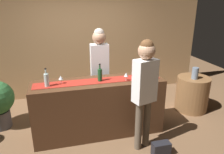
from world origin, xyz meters
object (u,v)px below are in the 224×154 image
object	(u,v)px
wine_glass_mid_counter	(61,78)
vase_on_side_table	(195,73)
wine_bottle_green	(100,75)
round_side_table	(192,94)
customer_sipping	(145,84)
handbag	(161,149)
wine_bottle_clear	(47,80)
bartender	(100,64)
wine_glass_near_customer	(126,75)
wine_bottle_amber	(141,71)

from	to	relation	value
wine_glass_mid_counter	vase_on_side_table	world-z (taller)	wine_glass_mid_counter
wine_bottle_green	round_side_table	bearing A→B (deg)	10.35
customer_sipping	handbag	size ratio (longest dim) A/B	6.31
wine_bottle_clear	handbag	distance (m)	2.07
bartender	vase_on_side_table	bearing A→B (deg)	174.46
wine_bottle_green	customer_sipping	xyz separation A→B (m)	(0.56, -0.57, -0.01)
wine_glass_near_customer	bartender	bearing A→B (deg)	114.29
wine_glass_near_customer	bartender	size ratio (longest dim) A/B	0.08
wine_bottle_amber	bartender	world-z (taller)	bartender
wine_bottle_amber	vase_on_side_table	xyz separation A→B (m)	(1.33, 0.31, -0.25)
wine_glass_near_customer	handbag	size ratio (longest dim) A/B	0.51
wine_bottle_clear	wine_glass_mid_counter	distance (m)	0.22
wine_glass_near_customer	wine_bottle_amber	bearing A→B (deg)	17.75
bartender	wine_bottle_clear	bearing A→B (deg)	35.77
wine_bottle_amber	round_side_table	world-z (taller)	wine_bottle_amber
wine_bottle_green	wine_bottle_amber	world-z (taller)	same
wine_bottle_amber	customer_sipping	bearing A→B (deg)	-105.47
wine_glass_near_customer	bartender	world-z (taller)	bartender
wine_bottle_clear	vase_on_side_table	bearing A→B (deg)	6.72
vase_on_side_table	customer_sipping	bearing A→B (deg)	-149.42
wine_glass_near_customer	vase_on_side_table	xyz separation A→B (m)	(1.62, 0.40, -0.24)
customer_sipping	round_side_table	xyz separation A→B (m)	(1.53, 0.95, -0.73)
wine_glass_mid_counter	vase_on_side_table	xyz separation A→B (m)	(2.68, 0.28, -0.24)
wine_glass_near_customer	vase_on_side_table	bearing A→B (deg)	14.01
wine_bottle_green	wine_glass_near_customer	distance (m)	0.44
wine_bottle_amber	round_side_table	xyz separation A→B (m)	(1.38, 0.38, -0.74)
handbag	bartender	bearing A→B (deg)	114.73
wine_bottle_clear	bartender	world-z (taller)	bartender
wine_glass_near_customer	wine_bottle_green	bearing A→B (deg)	167.59
wine_glass_mid_counter	round_side_table	bearing A→B (deg)	7.37
wine_bottle_amber	wine_glass_near_customer	distance (m)	0.31
wine_bottle_green	wine_glass_mid_counter	bearing A→B (deg)	177.32
wine_bottle_green	customer_sipping	bearing A→B (deg)	-45.27
wine_glass_near_customer	handbag	world-z (taller)	wine_glass_near_customer
bartender	round_side_table	world-z (taller)	bartender
vase_on_side_table	bartender	bearing A→B (deg)	171.66
wine_bottle_amber	wine_glass_near_customer	xyz separation A→B (m)	(-0.29, -0.09, -0.01)
wine_bottle_green	handbag	world-z (taller)	wine_bottle_green
wine_glass_near_customer	bartender	distance (m)	0.76
round_side_table	wine_glass_near_customer	bearing A→B (deg)	-164.09
wine_bottle_green	wine_bottle_amber	distance (m)	0.72
wine_bottle_amber	wine_glass_near_customer	bearing A→B (deg)	-162.25
wine_bottle_green	wine_glass_mid_counter	size ratio (longest dim) A/B	2.10
wine_glass_mid_counter	customer_sipping	bearing A→B (deg)	-26.52
round_side_table	wine_glass_mid_counter	bearing A→B (deg)	-172.63
wine_bottle_green	bartender	distance (m)	0.61
wine_glass_mid_counter	vase_on_side_table	distance (m)	2.71
wine_bottle_clear	bartender	distance (m)	1.15
wine_bottle_clear	vase_on_side_table	distance (m)	2.93
wine_bottle_amber	bartender	bearing A→B (deg)	135.48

